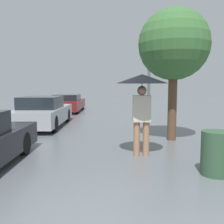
# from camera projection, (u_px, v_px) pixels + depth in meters

# --- Properties ---
(pedestrian) EXTENTS (1.26, 1.26, 2.01)m
(pedestrian) POSITION_uv_depth(u_px,v_px,m) (141.00, 89.00, 6.03)
(pedestrian) COLOR #9E7051
(pedestrian) RESTS_ON ground_plane
(parked_car_middle) EXTENTS (1.76, 4.43, 1.28)m
(parked_car_middle) POSITION_uv_depth(u_px,v_px,m) (42.00, 112.00, 10.65)
(parked_car_middle) COLOR #9EA3A8
(parked_car_middle) RESTS_ON ground_plane
(parked_car_farthest) EXTENTS (1.84, 4.58, 1.14)m
(parked_car_farthest) POSITION_uv_depth(u_px,v_px,m) (67.00, 103.00, 16.86)
(parked_car_farthest) COLOR maroon
(parked_car_farthest) RESTS_ON ground_plane
(tree) EXTENTS (2.20, 2.20, 4.10)m
(tree) POSITION_uv_depth(u_px,v_px,m) (173.00, 45.00, 7.71)
(tree) COLOR brown
(tree) RESTS_ON ground_plane
(street_lamp) EXTENTS (0.30, 0.30, 4.10)m
(street_lamp) POSITION_uv_depth(u_px,v_px,m) (148.00, 73.00, 13.70)
(street_lamp) COLOR #515456
(street_lamp) RESTS_ON ground_plane
(trash_bin) EXTENTS (0.57, 0.57, 0.86)m
(trash_bin) POSITION_uv_depth(u_px,v_px,m) (215.00, 153.00, 4.85)
(trash_bin) COLOR #2D4C33
(trash_bin) RESTS_ON ground_plane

